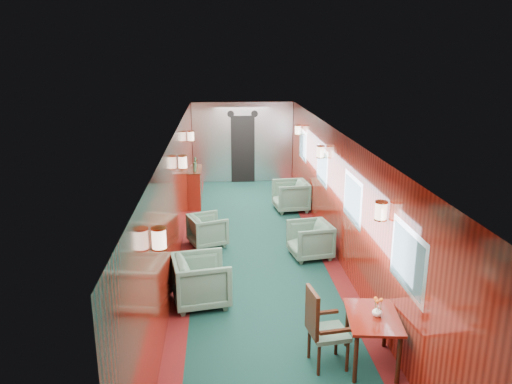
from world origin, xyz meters
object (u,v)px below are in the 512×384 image
(dining_table, at_px, (373,324))
(armchair_left_far, at_px, (208,230))
(credenza, at_px, (195,187))
(armchair_right_near, at_px, (310,240))
(side_chair, at_px, (321,325))
(armchair_right_far, at_px, (291,196))
(armchair_left_near, at_px, (201,281))

(dining_table, relative_size, armchair_left_far, 1.38)
(credenza, distance_m, armchair_right_near, 4.25)
(armchair_left_far, bearing_deg, credenza, -13.14)
(side_chair, bearing_deg, armchair_right_near, 73.71)
(credenza, relative_size, armchair_right_far, 1.50)
(side_chair, bearing_deg, credenza, 96.61)
(dining_table, xyz_separation_m, side_chair, (-0.64, 0.01, 0.00))
(side_chair, bearing_deg, dining_table, -8.85)
(armchair_left_far, relative_size, armchair_right_near, 0.92)
(credenza, xyz_separation_m, armchair_right_near, (2.33, -3.55, -0.14))
(armchair_left_far, bearing_deg, side_chair, 178.88)
(dining_table, height_order, credenza, credenza)
(armchair_left_far, relative_size, armchair_right_far, 0.85)
(dining_table, relative_size, armchair_left_near, 1.14)
(dining_table, bearing_deg, credenza, 116.60)
(dining_table, xyz_separation_m, credenza, (-2.49, 6.98, -0.08))
(side_chair, xyz_separation_m, armchair_left_far, (-1.48, 4.18, -0.25))
(credenza, distance_m, armchair_left_near, 5.25)
(side_chair, xyz_separation_m, credenza, (-1.84, 6.97, -0.08))
(armchair_left_near, bearing_deg, side_chair, -149.00)
(armchair_left_far, bearing_deg, armchair_right_near, -131.68)
(credenza, relative_size, armchair_left_near, 1.45)
(side_chair, height_order, armchair_left_near, side_chair)
(armchair_left_far, height_order, armchair_right_near, armchair_right_near)
(dining_table, distance_m, armchair_right_near, 3.44)
(armchair_right_near, bearing_deg, armchair_right_far, 169.36)
(dining_table, bearing_deg, armchair_left_near, 148.32)
(side_chair, relative_size, armchair_left_far, 1.50)
(armchair_left_far, distance_m, armchair_right_far, 2.95)
(armchair_left_near, bearing_deg, armchair_left_far, -11.63)
(credenza, height_order, armchair_left_near, credenza)
(armchair_left_near, height_order, armchair_right_near, armchair_left_near)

